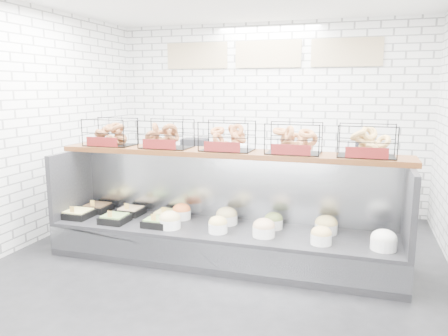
% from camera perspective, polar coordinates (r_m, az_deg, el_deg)
% --- Properties ---
extents(ground, '(5.50, 5.50, 0.00)m').
position_cam_1_polar(ground, '(4.92, -1.41, -13.23)').
color(ground, black).
rests_on(ground, ground).
extents(room_shell, '(5.02, 5.51, 3.01)m').
position_cam_1_polar(room_shell, '(5.08, 0.71, 11.37)').
color(room_shell, silver).
rests_on(room_shell, ground).
extents(display_case, '(4.00, 0.90, 1.20)m').
position_cam_1_polar(display_case, '(5.11, -0.25, -8.37)').
color(display_case, black).
rests_on(display_case, ground).
extents(bagel_shelf, '(4.10, 0.50, 0.40)m').
position_cam_1_polar(bagel_shelf, '(5.03, 0.47, 3.68)').
color(bagel_shelf, '#44220E').
rests_on(bagel_shelf, display_case).
extents(prep_counter, '(4.00, 0.60, 1.20)m').
position_cam_1_polar(prep_counter, '(7.02, 4.98, -1.99)').
color(prep_counter, '#93969B').
rests_on(prep_counter, ground).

